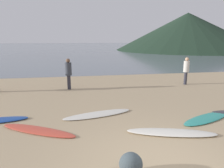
{
  "coord_description": "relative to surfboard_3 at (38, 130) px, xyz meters",
  "views": [
    {
      "loc": [
        -1.61,
        -3.41,
        2.7
      ],
      "look_at": [
        -0.07,
        5.61,
        0.6
      ],
      "focal_mm": 32.22,
      "sensor_mm": 36.0,
      "label": 1
    }
  ],
  "objects": [
    {
      "name": "ground_plane",
      "position": [
        2.85,
        7.63,
        -0.13
      ],
      "size": [
        120.0,
        120.0,
        0.2
      ],
      "primitive_type": "cube",
      "color": "tan",
      "rests_on": "ground"
    },
    {
      "name": "ocean_water",
      "position": [
        2.85,
        58.67,
        -0.03
      ],
      "size": [
        140.0,
        100.0,
        0.01
      ],
      "primitive_type": "cube",
      "color": "slate",
      "rests_on": "ground"
    },
    {
      "name": "headland_hill",
      "position": [
        25.88,
        37.62,
        4.06
      ],
      "size": [
        31.94,
        31.94,
        8.19
      ],
      "primitive_type": "cone",
      "color": "#1E3323",
      "rests_on": "ground"
    },
    {
      "name": "surfboard_3",
      "position": [
        0.0,
        0.0,
        0.0
      ],
      "size": [
        2.44,
        1.62,
        0.07
      ],
      "primitive_type": "ellipsoid",
      "rotation": [
        0.0,
        0.0,
        -0.5
      ],
      "color": "#D84C38",
      "rests_on": "ground"
    },
    {
      "name": "surfboard_4",
      "position": [
        1.88,
        0.98,
        -0.0
      ],
      "size": [
        2.58,
        1.13,
        0.06
      ],
      "primitive_type": "ellipsoid",
      "rotation": [
        0.0,
        0.0,
        0.23
      ],
      "color": "silver",
      "rests_on": "ground"
    },
    {
      "name": "surfboard_5",
      "position": [
        3.83,
        -0.82,
        0.01
      ],
      "size": [
        2.62,
        1.17,
        0.09
      ],
      "primitive_type": "ellipsoid",
      "rotation": [
        0.0,
        0.0,
        -0.26
      ],
      "color": "silver",
      "rests_on": "ground"
    },
    {
      "name": "surfboard_6",
      "position": [
        5.52,
        -0.0,
        -0.0
      ],
      "size": [
        2.31,
        1.37,
        0.06
      ],
      "primitive_type": "ellipsoid",
      "rotation": [
        0.0,
        0.0,
        0.38
      ],
      "color": "teal",
      "rests_on": "ground"
    },
    {
      "name": "person_0",
      "position": [
        0.74,
        4.97,
        0.94
      ],
      "size": [
        0.33,
        0.33,
        1.65
      ],
      "rotation": [
        0.0,
        0.0,
        0.73
      ],
      "color": "#2D2D38",
      "rests_on": "ground"
    },
    {
      "name": "person_2",
      "position": [
        7.51,
        5.0,
        0.91
      ],
      "size": [
        0.32,
        0.32,
        1.61
      ],
      "rotation": [
        0.0,
        0.0,
        3.75
      ],
      "color": "#2D2D38",
      "rests_on": "ground"
    },
    {
      "name": "beach_rock_far",
      "position": [
        2.21,
        -2.34,
        0.21
      ],
      "size": [
        0.48,
        0.48,
        0.48
      ],
      "primitive_type": "sphere",
      "color": "#404C51",
      "rests_on": "ground"
    }
  ]
}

